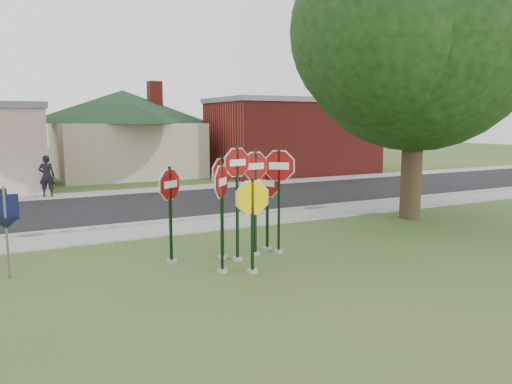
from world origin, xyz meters
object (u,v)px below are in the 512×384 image
stop_sign_yellow (252,214)px  stop_sign_left (222,203)px  stop_sign_center (237,188)px  oak_tree (418,28)px  pedestrian (47,176)px

stop_sign_yellow → stop_sign_left: (-0.58, 0.34, 0.24)m
stop_sign_center → oak_tree: oak_tree is taller
stop_sign_center → oak_tree: size_ratio=0.24×
pedestrian → stop_sign_center: bearing=120.9°
oak_tree → pedestrian: (-10.68, 10.77, -5.42)m
stop_sign_left → pedestrian: stop_sign_left is taller
stop_sign_center → stop_sign_left: (-0.72, -0.72, -0.20)m
stop_sign_left → pedestrian: (-2.40, 13.49, -0.60)m
stop_sign_yellow → pedestrian: stop_sign_yellow is taller
pedestrian → stop_sign_yellow: bearing=119.3°
oak_tree → stop_sign_left: bearing=-161.8°
stop_sign_center → stop_sign_yellow: 1.15m
stop_sign_yellow → stop_sign_left: 0.71m
stop_sign_center → oak_tree: bearing=14.9°
oak_tree → stop_sign_yellow: bearing=-158.3°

